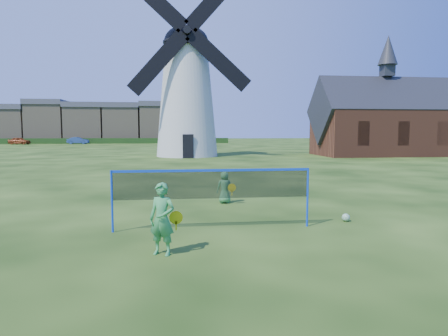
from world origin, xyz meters
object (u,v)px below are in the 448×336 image
at_px(windmill, 187,92).
at_px(player_boy, 225,187).
at_px(player_girl, 162,219).
at_px(car_left, 19,141).
at_px(car_right, 78,141).
at_px(chapel, 385,122).
at_px(play_ball, 346,218).
at_px(badminton_net, 213,185).

distance_m(windmill, player_boy, 25.47).
xyz_separation_m(player_girl, car_left, (-27.11, 65.15, -0.11)).
height_order(car_left, car_right, car_left).
height_order(chapel, car_left, chapel).
distance_m(car_left, car_right, 9.78).
bearing_deg(player_girl, chapel, 78.30).
distance_m(player_girl, player_boy, 5.82).
xyz_separation_m(windmill, player_boy, (0.58, -24.83, -5.63)).
bearing_deg(player_girl, car_right, 128.77).
xyz_separation_m(chapel, play_ball, (-16.14, -26.97, -3.21)).
height_order(player_girl, player_boy, player_girl).
bearing_deg(chapel, player_boy, -128.79).
relative_size(player_girl, play_ball, 6.73).
distance_m(chapel, car_right, 53.42).
bearing_deg(chapel, badminton_net, -126.02).
relative_size(badminton_net, car_left, 1.37).
bearing_deg(car_right, windmill, -150.86).
height_order(chapel, badminton_net, chapel).
distance_m(player_girl, car_left, 70.56).
bearing_deg(player_boy, badminton_net, 75.25).
bearing_deg(car_right, badminton_net, -162.30).
xyz_separation_m(badminton_net, play_ball, (3.76, 0.41, -1.03)).
bearing_deg(car_right, car_left, 98.02).
bearing_deg(play_ball, badminton_net, -173.84).
bearing_deg(play_ball, player_girl, -154.83).
distance_m(badminton_net, car_right, 66.96).
bearing_deg(windmill, player_girl, -92.60).
distance_m(chapel, play_ball, 31.60).
distance_m(chapel, car_left, 60.14).
bearing_deg(player_boy, car_right, -75.13).
bearing_deg(player_boy, windmill, -91.44).
bearing_deg(car_left, badminton_net, -143.06).
bearing_deg(badminton_net, play_ball, 6.16).
distance_m(windmill, player_girl, 30.82).
bearing_deg(car_right, player_girl, -163.72).
xyz_separation_m(player_boy, play_ball, (3.01, -3.14, -0.45)).
distance_m(badminton_net, play_ball, 3.92).
relative_size(chapel, player_boy, 12.53).
distance_m(chapel, player_girl, 36.21).
distance_m(windmill, chapel, 19.97).
distance_m(windmill, play_ball, 28.85).
xyz_separation_m(windmill, player_girl, (-1.38, -30.31, -5.45)).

